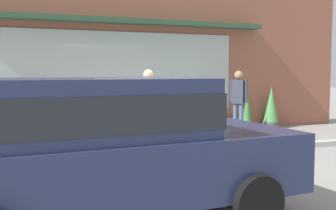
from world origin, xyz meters
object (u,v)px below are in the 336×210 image
object	(u,v)px
potted_plant_corner_tall	(160,125)
potted_plant_near_hydrant	(3,134)
potted_plant_doorstep	(118,126)
potted_plant_window_left	(199,124)
potted_plant_window_right	(271,108)
parked_car_navy	(104,143)
potted_plant_low_front	(247,113)
pedestrian_passerby	(238,97)
fire_hydrant	(114,133)
pedestrian_with_handbag	(149,103)

from	to	relation	value
potted_plant_corner_tall	potted_plant_near_hydrant	bearing A→B (deg)	176.70
potted_plant_doorstep	potted_plant_window_left	size ratio (longest dim) A/B	1.16
potted_plant_window_left	potted_plant_window_right	bearing A→B (deg)	3.89
parked_car_navy	potted_plant_low_front	distance (m)	7.88
pedestrian_passerby	parked_car_navy	bearing A→B (deg)	99.04
potted_plant_window_right	potted_plant_window_left	xyz separation A→B (m)	(-2.48, -0.17, -0.33)
fire_hydrant	potted_plant_window_right	distance (m)	5.67
fire_hydrant	potted_plant_corner_tall	world-z (taller)	fire_hydrant
potted_plant_doorstep	potted_plant_window_left	distance (m)	2.30
pedestrian_with_handbag	potted_plant_window_right	world-z (taller)	pedestrian_with_handbag
fire_hydrant	parked_car_navy	world-z (taller)	parked_car_navy
fire_hydrant	potted_plant_window_right	bearing A→B (deg)	20.22
pedestrian_passerby	potted_plant_low_front	bearing A→B (deg)	-84.85
fire_hydrant	potted_plant_low_front	world-z (taller)	potted_plant_low_front
potted_plant_doorstep	potted_plant_near_hydrant	xyz separation A→B (m)	(-2.65, 0.05, -0.06)
pedestrian_with_handbag	potted_plant_doorstep	distance (m)	1.64
parked_car_navy	potted_plant_window_left	xyz separation A→B (m)	(3.93, 5.59, -0.64)
pedestrian_passerby	potted_plant_low_front	size ratio (longest dim) A/B	1.64
parked_car_navy	pedestrian_with_handbag	bearing A→B (deg)	61.13
potted_plant_low_front	potted_plant_near_hydrant	bearing A→B (deg)	-179.17
pedestrian_passerby	parked_car_navy	size ratio (longest dim) A/B	0.39
pedestrian_with_handbag	potted_plant_low_front	world-z (taller)	pedestrian_with_handbag
fire_hydrant	pedestrian_with_handbag	world-z (taller)	pedestrian_with_handbag
potted_plant_window_left	potted_plant_low_front	bearing A→B (deg)	1.59
potted_plant_near_hydrant	potted_plant_low_front	xyz separation A→B (m)	(6.51, 0.09, 0.23)
pedestrian_with_handbag	potted_plant_window_left	distance (m)	2.62
parked_car_navy	potted_plant_near_hydrant	xyz separation A→B (m)	(-1.01, 5.54, -0.63)
parked_car_navy	potted_plant_doorstep	world-z (taller)	parked_car_navy
potted_plant_corner_tall	potted_plant_low_front	size ratio (longest dim) A/B	0.60
potted_plant_window_left	potted_plant_low_front	xyz separation A→B (m)	(1.57, 0.04, 0.23)
fire_hydrant	potted_plant_window_left	distance (m)	3.35
pedestrian_with_handbag	potted_plant_window_left	size ratio (longest dim) A/B	3.00
fire_hydrant	potted_plant_doorstep	size ratio (longest dim) A/B	1.30
potted_plant_doorstep	potted_plant_window_right	xyz separation A→B (m)	(4.78, 0.27, 0.26)
pedestrian_passerby	potted_plant_corner_tall	xyz separation A→B (m)	(-2.14, 0.29, -0.68)
potted_plant_corner_tall	potted_plant_window_left	size ratio (longest dim) A/B	1.09
potted_plant_doorstep	potted_plant_low_front	size ratio (longest dim) A/B	0.64
fire_hydrant	potted_plant_low_front	distance (m)	4.76
pedestrian_with_handbag	potted_plant_doorstep	world-z (taller)	pedestrian_with_handbag
potted_plant_window_right	potted_plant_near_hydrant	size ratio (longest dim) A/B	2.41
fire_hydrant	potted_plant_window_right	size ratio (longest dim) A/B	0.71
potted_plant_window_right	fire_hydrant	bearing A→B (deg)	-159.78
pedestrian_with_handbag	potted_plant_doorstep	bearing A→B (deg)	76.58
pedestrian_with_handbag	potted_plant_near_hydrant	xyz separation A→B (m)	(-2.98, 1.51, -0.74)
potted_plant_near_hydrant	potted_plant_low_front	world-z (taller)	potted_plant_low_front
potted_plant_low_front	potted_plant_window_left	bearing A→B (deg)	-178.41
potted_plant_corner_tall	potted_plant_window_left	xyz separation A→B (m)	(1.23, 0.27, -0.07)
potted_plant_window_right	potted_plant_window_left	world-z (taller)	potted_plant_window_right
pedestrian_with_handbag	fire_hydrant	bearing A→B (deg)	168.80
potted_plant_corner_tall	potted_plant_doorstep	xyz separation A→B (m)	(-1.06, 0.16, -0.00)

